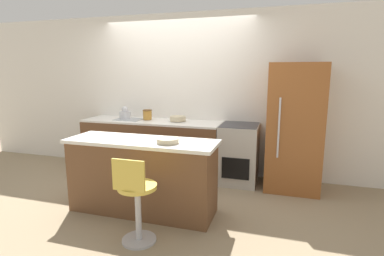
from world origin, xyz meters
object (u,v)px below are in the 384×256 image
(oven_range, at_px, (239,154))
(stool_chair, at_px, (136,201))
(kettle, at_px, (125,114))
(mixing_bowl, at_px, (178,119))
(refrigerator, at_px, (294,128))

(oven_range, xyz_separation_m, stool_chair, (-0.71, -1.97, -0.01))
(oven_range, bearing_deg, stool_chair, -109.81)
(oven_range, relative_size, stool_chair, 1.00)
(kettle, bearing_deg, oven_range, -1.34)
(mixing_bowl, bearing_deg, stool_chair, -81.87)
(refrigerator, bearing_deg, mixing_bowl, 177.94)
(stool_chair, bearing_deg, oven_range, 70.19)
(stool_chair, distance_m, kettle, 2.42)
(refrigerator, distance_m, stool_chair, 2.49)
(kettle, bearing_deg, stool_chair, -58.49)
(stool_chair, xyz_separation_m, kettle, (-1.23, 2.01, 0.54))
(mixing_bowl, bearing_deg, refrigerator, -2.06)
(refrigerator, relative_size, stool_chair, 2.01)
(oven_range, bearing_deg, refrigerator, -1.35)
(stool_chair, relative_size, mixing_bowl, 3.52)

